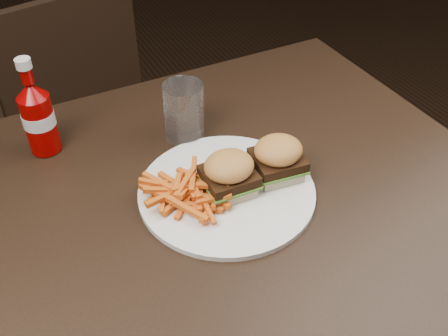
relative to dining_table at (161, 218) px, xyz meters
name	(u,v)px	position (x,y,z in m)	size (l,w,h in m)	color
dining_table	(161,218)	(0.00, 0.00, 0.00)	(1.20, 0.80, 0.04)	black
chair_far	(59,115)	(-0.03, 0.85, -0.30)	(0.41, 0.41, 0.04)	black
plate	(227,191)	(0.12, -0.02, 0.03)	(0.31, 0.31, 0.01)	white
sandwich_half_a	(229,186)	(0.12, -0.02, 0.04)	(0.08, 0.07, 0.02)	beige
sandwich_half_b	(277,170)	(0.21, -0.02, 0.04)	(0.08, 0.07, 0.02)	beige
fries_pile	(190,187)	(0.05, -0.01, 0.05)	(0.12, 0.12, 0.05)	orange
ketchup_bottle	(40,124)	(-0.13, 0.25, 0.08)	(0.06, 0.06, 0.12)	#8E0202
tumbler	(184,113)	(0.12, 0.17, 0.08)	(0.08, 0.08, 0.12)	white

